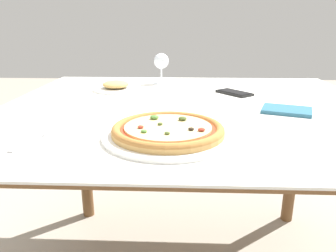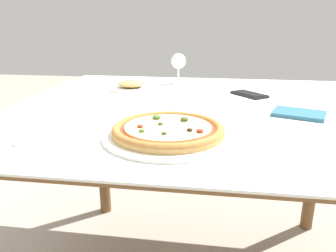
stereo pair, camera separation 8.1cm
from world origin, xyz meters
The scene contains 7 objects.
dining_table centered at (0.00, 0.00, 0.67)m, with size 1.31×1.16×0.75m.
pizza_plate centered at (-0.07, -0.33, 0.77)m, with size 0.33×0.33×0.04m.
fork centered at (-0.39, -0.36, 0.75)m, with size 0.06×0.17×0.00m.
wine_glass_far_left centered at (-0.13, 0.42, 0.85)m, with size 0.07×0.07×0.14m.
cell_phone centered at (0.18, 0.19, 0.76)m, with size 0.15×0.16×0.01m.
side_plate centered at (-0.31, 0.25, 0.77)m, with size 0.19×0.19×0.04m.
napkin_folded centered at (0.30, -0.08, 0.76)m, with size 0.18×0.15×0.01m.
Camera 1 is at (-0.04, -1.10, 1.03)m, focal length 35.00 mm.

